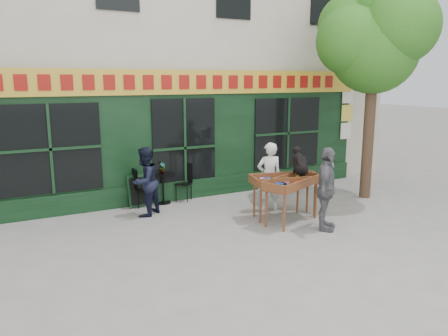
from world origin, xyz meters
The scene contains 14 objects.
ground centered at (0.00, 0.00, 0.00)m, with size 80.00×80.00×0.00m, color slate.
building centered at (0.00, 5.97, 4.97)m, with size 14.00×7.26×10.00m.
street_tree centered at (4.34, 0.36, 4.11)m, with size 3.05×2.90×5.60m.
book_cart_center centered at (1.38, -0.17, 0.82)m, with size 1.60×0.95×0.99m.
dog centered at (1.73, -0.22, 1.29)m, with size 0.34×0.60×0.60m, color black, non-canonical shape.
woman centered at (1.38, 0.48, 0.82)m, with size 0.59×0.39×1.63m, color silver.
book_cart_right centered at (1.34, -0.47, 0.82)m, with size 1.62×1.16×0.99m.
man_right centered at (1.64, -1.22, 0.86)m, with size 1.01×0.42×1.73m, color #545459.
bistro_table centered at (-0.64, 2.20, 0.54)m, with size 0.60×0.60×0.76m.
bistro_chair_left centered at (-1.28, 2.20, 0.56)m, with size 0.38×0.37×0.95m.
bistro_chair_right centered at (-0.03, 2.27, 0.56)m, with size 0.51×0.51×0.95m.
potted_plant centered at (-0.64, 2.20, 0.91)m, with size 0.15×0.10×0.29m, color gray.
man_left centered at (-1.34, 1.44, 0.79)m, with size 0.77×0.60×1.58m, color black.
chalkboard centered at (-1.26, 2.19, 0.40)m, with size 0.58×0.24×0.79m.
Camera 1 is at (-4.21, -7.91, 3.06)m, focal length 35.00 mm.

